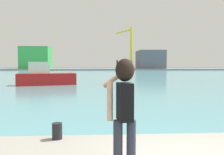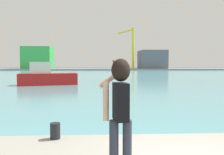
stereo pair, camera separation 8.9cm
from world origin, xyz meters
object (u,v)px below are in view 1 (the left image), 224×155
at_px(warehouse_right, 150,60).
at_px(warehouse_left, 36,58).
at_px(person_photographer, 124,104).
at_px(port_crane, 129,43).
at_px(boat_moored, 45,77).
at_px(harbor_bollard, 57,131).

bearing_deg(warehouse_right, warehouse_left, -176.67).
distance_m(person_photographer, port_crane, 91.33).
bearing_deg(warehouse_left, port_crane, 1.49).
height_order(boat_moored, port_crane, port_crane).
distance_m(warehouse_right, port_crane, 11.16).
distance_m(boat_moored, port_crane, 71.10).
height_order(person_photographer, boat_moored, boat_moored).
distance_m(person_photographer, warehouse_right, 94.17).
bearing_deg(port_crane, boat_moored, -104.78).
bearing_deg(port_crane, harbor_bollard, -98.43).
height_order(harbor_bollard, warehouse_left, warehouse_left).
height_order(warehouse_right, port_crane, port_crane).
xyz_separation_m(warehouse_left, warehouse_right, (45.60, 2.65, -0.60)).
relative_size(boat_moored, warehouse_left, 0.59).
bearing_deg(warehouse_right, person_photographer, -102.75).
bearing_deg(person_photographer, boat_moored, 9.27).
bearing_deg(warehouse_right, port_crane, -169.30).
height_order(person_photographer, warehouse_right, warehouse_right).
height_order(boat_moored, warehouse_right, warehouse_right).
height_order(boat_moored, warehouse_left, warehouse_left).
bearing_deg(port_crane, warehouse_right, 10.70).
xyz_separation_m(person_photographer, boat_moored, (-6.16, 22.02, -0.73)).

